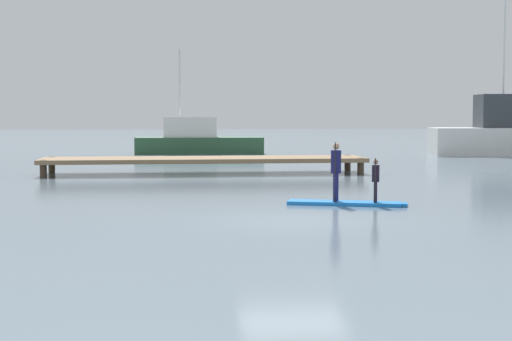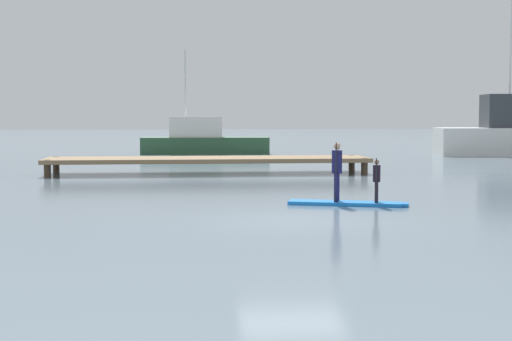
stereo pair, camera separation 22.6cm
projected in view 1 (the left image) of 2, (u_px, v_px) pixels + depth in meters
The scene contains 6 objects.
ground_plane at pixel (293, 221), 18.09m from camera, with size 240.00×240.00×0.00m, color slate.
paddleboard_near at pixel (347, 203), 21.24m from camera, with size 3.31×1.65×0.10m.
paddler_adult at pixel (336, 168), 21.22m from camera, with size 0.37×0.49×1.65m.
paddler_child_solo at pixel (376, 178), 21.01m from camera, with size 0.26×0.39×1.23m.
fishing_boat_green_midground at pixel (197, 140), 49.67m from camera, with size 8.38×2.70×6.75m.
floating_dock at pixel (204, 160), 32.52m from camera, with size 13.65×2.91×0.70m.
Camera 1 is at (-3.00, -17.73, 2.49)m, focal length 53.62 mm.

